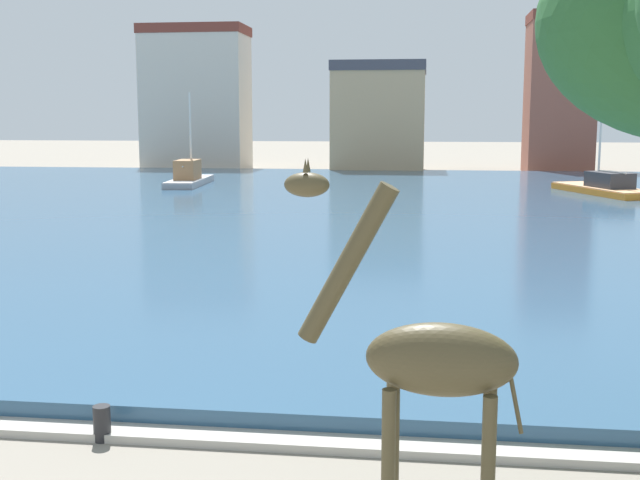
{
  "coord_description": "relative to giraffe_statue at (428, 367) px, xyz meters",
  "views": [
    {
      "loc": [
        3.99,
        -3.97,
        4.42
      ],
      "look_at": [
        2.08,
        10.61,
        2.2
      ],
      "focal_mm": 45.5,
      "sensor_mm": 36.0,
      "label": 1
    }
  ],
  "objects": [
    {
      "name": "harbor_water",
      "position": [
        -4.04,
        29.97,
        -1.89
      ],
      "size": [
        87.74,
        53.86,
        0.36
      ],
      "primitive_type": "cube",
      "color": "#2D5170",
      "rests_on": "ground"
    },
    {
      "name": "quay_edge_coping",
      "position": [
        -4.04,
        2.79,
        -2.01
      ],
      "size": [
        87.74,
        0.5,
        0.12
      ],
      "primitive_type": "cube",
      "color": "#ADA89E",
      "rests_on": "ground"
    },
    {
      "name": "giraffe_statue",
      "position": [
        0.0,
        0.0,
        0.0
      ],
      "size": [
        2.32,
        0.65,
        4.04
      ],
      "color": "#4C4228",
      "rests_on": "ground"
    },
    {
      "name": "sailboat_grey",
      "position": [
        -14.44,
        41.06,
        -1.46
      ],
      "size": [
        2.34,
        8.42,
        5.98
      ],
      "color": "#939399",
      "rests_on": "ground"
    },
    {
      "name": "sailboat_orange",
      "position": [
        9.31,
        38.28,
        -1.54
      ],
      "size": [
        4.84,
        8.74,
        7.9
      ],
      "color": "orange",
      "rests_on": "ground"
    },
    {
      "name": "mooring_bollard",
      "position": [
        -4.42,
        2.64,
        -1.82
      ],
      "size": [
        0.24,
        0.24,
        0.5
      ],
      "primitive_type": "cylinder",
      "color": "#232326",
      "rests_on": "ground"
    },
    {
      "name": "townhouse_narrow_midrow",
      "position": [
        -19.69,
        60.89,
        4.02
      ],
      "size": [
        8.82,
        5.18,
        12.15
      ],
      "color": "beige",
      "rests_on": "ground"
    },
    {
      "name": "townhouse_tall_gabled",
      "position": [
        -3.91,
        59.75,
        2.38
      ],
      "size": [
        7.46,
        8.16,
        8.86
      ],
      "color": "tan",
      "rests_on": "ground"
    },
    {
      "name": "townhouse_end_terrace",
      "position": [
        10.58,
        61.04,
        4.34
      ],
      "size": [
        5.28,
        5.11,
        12.79
      ],
      "color": "#8E5142",
      "rests_on": "ground"
    }
  ]
}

